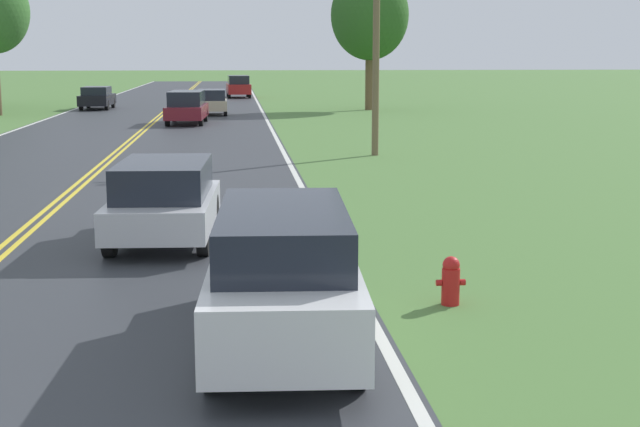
% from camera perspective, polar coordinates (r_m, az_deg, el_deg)
% --- Properties ---
extents(fire_hydrant, '(0.42, 0.26, 0.71)m').
position_cam_1_polar(fire_hydrant, '(12.84, 8.37, -4.25)').
color(fire_hydrant, red).
rests_on(fire_hydrant, ground).
extents(utility_pole_midground, '(1.80, 0.24, 7.85)m').
position_cam_1_polar(utility_pole_midground, '(31.44, 3.62, 11.15)').
color(utility_pole_midground, brown).
rests_on(utility_pole_midground, ground).
extents(tree_right_cluster, '(4.91, 4.91, 8.78)m').
position_cam_1_polar(tree_right_cluster, '(57.47, 3.20, 12.55)').
color(tree_right_cluster, brown).
rests_on(tree_right_cluster, ground).
extents(car_white_suv_approaching, '(1.95, 4.78, 1.71)m').
position_cam_1_polar(car_white_suv_approaching, '(10.84, -2.36, -3.81)').
color(car_white_suv_approaching, black).
rests_on(car_white_suv_approaching, ground).
extents(car_silver_van_mid_near, '(2.03, 4.07, 1.55)m').
position_cam_1_polar(car_silver_van_mid_near, '(17.07, -9.93, 0.93)').
color(car_silver_van_mid_near, black).
rests_on(car_silver_van_mid_near, ground).
extents(car_maroon_suv_mid_far, '(2.08, 4.84, 1.68)m').
position_cam_1_polar(car_maroon_suv_mid_far, '(46.25, -8.52, 6.80)').
color(car_maroon_suv_mid_far, black).
rests_on(car_maroon_suv_mid_far, ground).
extents(car_champagne_hatchback_receding, '(1.84, 3.61, 1.48)m').
position_cam_1_polar(car_champagne_hatchback_receding, '(53.01, -6.96, 7.14)').
color(car_champagne_hatchback_receding, black).
rests_on(car_champagne_hatchback_receding, ground).
extents(car_black_sedan_distant, '(1.89, 4.32, 1.46)m').
position_cam_1_polar(car_black_sedan_distant, '(59.77, -14.08, 7.21)').
color(car_black_sedan_distant, black).
rests_on(car_black_sedan_distant, ground).
extents(car_red_suv_horizon, '(2.04, 4.13, 1.80)m').
position_cam_1_polar(car_red_suv_horizon, '(73.80, -5.24, 8.13)').
color(car_red_suv_horizon, black).
rests_on(car_red_suv_horizon, ground).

